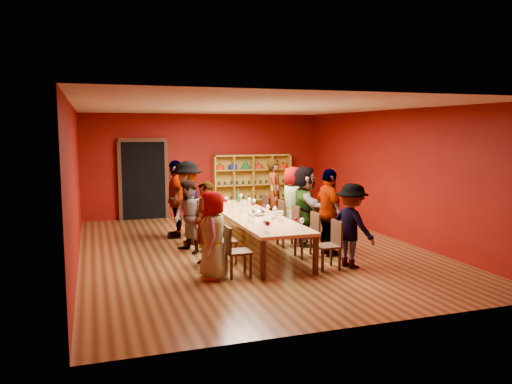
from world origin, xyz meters
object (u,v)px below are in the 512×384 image
person_right_0 (352,226)px  person_right_1 (329,212)px  person_right_3 (292,202)px  person_right_4 (275,194)px  spittoon_bowl (258,212)px  chair_person_left_0 (234,248)px  person_left_0 (213,235)px  person_left_3 (187,203)px  chair_person_left_4 (194,216)px  person_right_2 (305,206)px  person_left_2 (189,217)px  shelving_unit (252,181)px  tasting_table (251,217)px  chair_person_left_2 (209,228)px  chair_person_left_3 (201,221)px  chair_person_right_1 (310,233)px  person_left_1 (205,223)px  wine_bottle (238,197)px  chair_person_left_1 (221,238)px  chair_person_right_2 (291,224)px  person_left_4 (176,199)px  chair_person_right_3 (277,217)px  chair_person_right_0 (331,242)px

person_right_0 → person_right_1: 0.92m
person_right_1 → person_right_3: (-0.03, 1.84, -0.04)m
person_right_4 → spittoon_bowl: person_right_4 is taller
chair_person_left_0 → person_left_0: 0.45m
person_left_3 → chair_person_left_4: 0.95m
person_right_2 → person_right_4: (0.05, 2.02, 0.02)m
person_left_2 → person_right_3: size_ratio=0.90×
shelving_unit → person_right_4: same height
person_right_2 → spittoon_bowl: 1.15m
tasting_table → chair_person_left_2: chair_person_left_2 is taller
chair_person_left_3 → chair_person_right_1: bearing=-46.3°
shelving_unit → person_right_2: size_ratio=1.37×
person_left_1 → wine_bottle: 3.12m
chair_person_right_1 → person_right_1: bearing=0.0°
person_left_0 → chair_person_left_4: person_left_0 is taller
person_left_0 → person_left_3: 2.73m
wine_bottle → person_right_3: bearing=-43.9°
chair_person_left_1 → person_right_1: bearing=-2.2°
chair_person_right_2 → person_right_4: 2.09m
person_right_1 → spittoon_bowl: 1.48m
person_left_0 → person_right_3: 3.70m
chair_person_left_2 → person_right_3: 2.34m
person_left_3 → chair_person_left_0: bearing=14.1°
person_left_4 → chair_person_right_3: 2.43m
shelving_unit → person_right_2: (-0.17, -4.34, -0.11)m
person_right_0 → spittoon_bowl: size_ratio=5.53×
chair_person_left_4 → chair_person_right_1: 3.25m
person_left_2 → chair_person_left_4: bearing=141.1°
shelving_unit → person_right_1: (-0.08, -5.34, -0.10)m
person_right_3 → wine_bottle: person_right_3 is taller
chair_person_right_0 → chair_person_left_2: bearing=132.1°
chair_person_right_3 → wine_bottle: wine_bottle is taller
person_left_2 → person_right_1: person_right_1 is taller
person_left_0 → person_right_1: person_right_1 is taller
chair_person_right_3 → wine_bottle: size_ratio=2.67×
wine_bottle → person_left_1: bearing=-117.9°
chair_person_left_3 → person_right_4: bearing=27.0°
person_right_0 → person_right_3: 2.76m
chair_person_left_0 → chair_person_right_0: same height
tasting_table → person_left_4: size_ratio=2.45×
chair_person_left_4 → chair_person_right_2: size_ratio=1.00×
chair_person_left_4 → person_right_2: 2.75m
chair_person_left_1 → person_left_2: size_ratio=0.59×
person_left_0 → person_right_1: size_ratio=0.86×
person_left_0 → person_right_2: bearing=139.9°
chair_person_left_1 → chair_person_right_1: bearing=-2.7°
shelving_unit → person_right_4: 2.32m
person_right_2 → person_right_4: person_right_4 is taller
person_left_4 → person_right_4: person_left_4 is taller
person_left_2 → chair_person_left_4: size_ratio=1.70×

